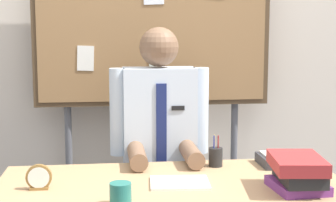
% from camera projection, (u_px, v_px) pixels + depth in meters
% --- Properties ---
extents(back_wall, '(6.40, 0.08, 2.70)m').
position_uv_depth(back_wall, '(150.00, 39.00, 3.34)').
color(back_wall, beige).
rests_on(back_wall, ground_plane).
extents(desk, '(1.58, 0.76, 0.72)m').
position_uv_depth(desk, '(173.00, 202.00, 2.31)').
color(desk, tan).
rests_on(desk, ground_plane).
extents(person, '(0.55, 0.56, 1.43)m').
position_uv_depth(person, '(159.00, 163.00, 2.87)').
color(person, '#2D2D33').
rests_on(person, ground_plane).
extents(bulletin_board, '(1.46, 0.09, 1.98)m').
position_uv_depth(bulletin_board, '(153.00, 26.00, 3.12)').
color(bulletin_board, '#4C3823').
rests_on(bulletin_board, ground_plane).
extents(book_stack, '(0.24, 0.32, 0.15)m').
position_uv_depth(book_stack, '(298.00, 173.00, 2.18)').
color(book_stack, '#72337F').
rests_on(book_stack, desk).
extents(open_notebook, '(0.28, 0.22, 0.01)m').
position_uv_depth(open_notebook, '(180.00, 183.00, 2.28)').
color(open_notebook, white).
rests_on(open_notebook, desk).
extents(desk_clock, '(0.11, 0.04, 0.11)m').
position_uv_depth(desk_clock, '(39.00, 178.00, 2.20)').
color(desk_clock, olive).
rests_on(desk_clock, desk).
extents(coffee_mug, '(0.09, 0.09, 0.09)m').
position_uv_depth(coffee_mug, '(121.00, 194.00, 1.99)').
color(coffee_mug, '#267266').
rests_on(coffee_mug, desk).
extents(pen_holder, '(0.07, 0.07, 0.16)m').
position_uv_depth(pen_holder, '(216.00, 157.00, 2.58)').
color(pen_holder, '#262626').
rests_on(pen_holder, desk).
extents(paper_tray, '(0.26, 0.20, 0.06)m').
position_uv_depth(paper_tray, '(285.00, 160.00, 2.61)').
color(paper_tray, '#333338').
rests_on(paper_tray, desk).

